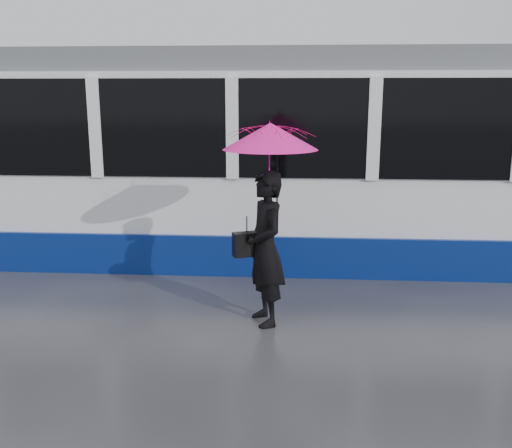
{
  "coord_description": "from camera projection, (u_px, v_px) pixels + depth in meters",
  "views": [
    {
      "loc": [
        0.31,
        -6.9,
        2.69
      ],
      "look_at": [
        -0.19,
        0.01,
        1.1
      ],
      "focal_mm": 40.0,
      "sensor_mm": 36.0,
      "label": 1
    }
  ],
  "objects": [
    {
      "name": "handbag",
      "position": [
        247.0,
        244.0,
        6.69
      ],
      "size": [
        0.36,
        0.26,
        0.46
      ],
      "rotation": [
        0.0,
        0.0,
        0.39
      ],
      "color": "black",
      "rests_on": "ground"
    },
    {
      "name": "tram",
      "position": [
        394.0,
        160.0,
        9.27
      ],
      "size": [
        26.0,
        2.56,
        3.35
      ],
      "color": "white",
      "rests_on": "ground"
    },
    {
      "name": "rails",
      "position": [
        277.0,
        254.0,
        9.76
      ],
      "size": [
        34.0,
        1.51,
        0.02
      ],
      "color": "#3F3D38",
      "rests_on": "ground"
    },
    {
      "name": "woman",
      "position": [
        265.0,
        249.0,
        6.66
      ],
      "size": [
        0.66,
        0.79,
        1.84
      ],
      "primitive_type": "imported",
      "rotation": [
        0.0,
        0.0,
        -1.18
      ],
      "color": "black",
      "rests_on": "ground"
    },
    {
      "name": "umbrella",
      "position": [
        270.0,
        155.0,
        6.42
      ],
      "size": [
        1.41,
        1.41,
        1.24
      ],
      "rotation": [
        0.0,
        0.0,
        0.39
      ],
      "color": "#F3144B",
      "rests_on": "ground"
    },
    {
      "name": "ground",
      "position": [
        270.0,
        308.0,
        7.33
      ],
      "size": [
        90.0,
        90.0,
        0.0
      ],
      "primitive_type": "plane",
      "color": "#2B2B30",
      "rests_on": "ground"
    }
  ]
}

